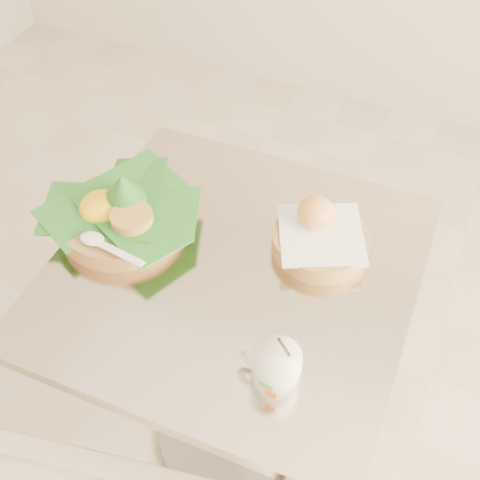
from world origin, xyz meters
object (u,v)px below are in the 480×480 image
at_px(rice_basket, 120,212).
at_px(cafe_table, 235,330).
at_px(coffee_mug, 275,366).
at_px(bread_basket, 320,236).

bearing_deg(rice_basket, cafe_table, -2.02).
bearing_deg(coffee_mug, rice_basket, 153.86).
distance_m(cafe_table, coffee_mug, 0.36).
height_order(cafe_table, rice_basket, rice_basket).
xyz_separation_m(bread_basket, coffee_mug, (0.03, -0.32, 0.01)).
bearing_deg(bread_basket, cafe_table, -138.19).
xyz_separation_m(rice_basket, coffee_mug, (0.42, -0.21, -0.00)).
height_order(rice_basket, coffee_mug, rice_basket).
bearing_deg(bread_basket, coffee_mug, -85.13).
bearing_deg(bread_basket, rice_basket, -164.35).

